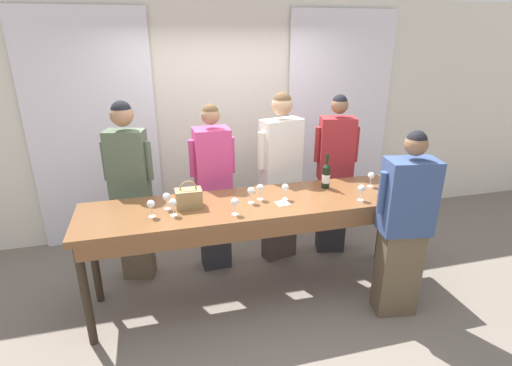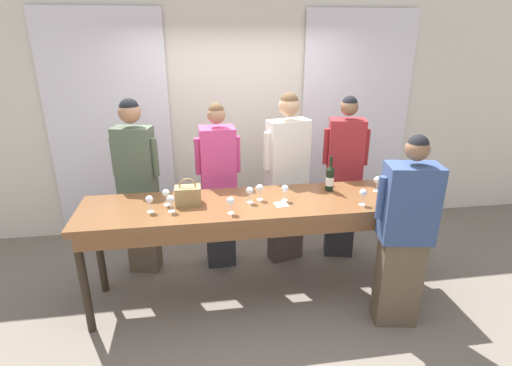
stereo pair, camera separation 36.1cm
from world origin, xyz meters
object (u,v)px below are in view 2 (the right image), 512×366
object	(u,v)px
host_pouring	(405,234)
guest_olive_jacket	(138,185)
wine_glass_by_bottle	(149,200)
wine_glass_center_left	(171,200)
wine_glass_center_mid	(250,191)
wine_glass_near_host	(231,201)
tasting_bar	(258,212)
wine_glass_front_left	(404,174)
wine_glass_front_mid	(285,189)
wine_glass_back_right	(393,175)
guest_pink_top	(219,187)
guest_striped_shirt	(343,178)
wine_glass_back_left	(363,193)
wine_glass_front_right	(260,188)
wine_glass_back_mid	(377,180)
handbag	(188,195)
wine_glass_center_right	(166,194)
guest_cream_sweater	(287,177)
wine_bottle	(330,178)

from	to	relation	value
host_pouring	guest_olive_jacket	bearing A→B (deg)	152.50
wine_glass_by_bottle	wine_glass_center_left	bearing A→B (deg)	-6.44
wine_glass_center_mid	wine_glass_near_host	world-z (taller)	same
tasting_bar	wine_glass_center_mid	xyz separation A→B (m)	(-0.07, 0.01, 0.20)
wine_glass_front_left	wine_glass_front_mid	distance (m)	1.28
wine_glass_back_right	wine_glass_front_mid	bearing A→B (deg)	-169.26
wine_glass_front_mid	guest_pink_top	distance (m)	0.88
guest_pink_top	guest_striped_shirt	world-z (taller)	guest_striped_shirt
wine_glass_back_left	guest_olive_jacket	size ratio (longest dim) A/B	0.08
wine_glass_front_right	guest_olive_jacket	distance (m)	1.31
tasting_bar	wine_glass_front_right	distance (m)	0.21
wine_glass_back_mid	guest_olive_jacket	size ratio (longest dim) A/B	0.08
host_pouring	wine_glass_center_left	bearing A→B (deg)	166.77
handbag	host_pouring	world-z (taller)	host_pouring
wine_glass_center_mid	wine_glass_center_right	xyz separation A→B (m)	(-0.73, 0.06, -0.00)
guest_pink_top	wine_glass_back_mid	bearing A→B (deg)	-20.96
wine_glass_front_left	guest_cream_sweater	xyz separation A→B (m)	(-1.09, 0.42, -0.13)
wine_bottle	wine_glass_by_bottle	size ratio (longest dim) A/B	2.29
wine_glass_near_host	host_pouring	size ratio (longest dim) A/B	0.09
wine_bottle	guest_striped_shirt	bearing A→B (deg)	55.50
wine_bottle	wine_glass_back_left	bearing A→B (deg)	-64.67
wine_glass_back_left	wine_glass_back_right	bearing A→B (deg)	40.47
wine_bottle	wine_glass_center_left	xyz separation A→B (m)	(-1.48, -0.26, -0.01)
wine_glass_center_right	wine_glass_back_right	distance (m)	2.20
tasting_bar	handbag	size ratio (longest dim) A/B	12.90
wine_bottle	guest_striped_shirt	size ratio (longest dim) A/B	0.19
wine_glass_front_left	wine_glass_back_right	distance (m)	0.12
wine_glass_back_right	wine_glass_near_host	world-z (taller)	same
wine_glass_near_host	guest_striped_shirt	world-z (taller)	guest_striped_shirt
wine_glass_center_left	wine_glass_by_bottle	xyz separation A→B (m)	(-0.18, 0.02, -0.00)
guest_pink_top	wine_glass_front_mid	bearing A→B (deg)	-49.35
wine_bottle	wine_glass_center_right	xyz separation A→B (m)	(-1.53, -0.12, -0.01)
wine_glass_back_mid	guest_striped_shirt	distance (m)	0.60
wine_glass_back_right	wine_glass_back_left	bearing A→B (deg)	-139.53
wine_glass_front_left	guest_striped_shirt	xyz separation A→B (m)	(-0.46, 0.42, -0.17)
wine_glass_back_mid	wine_glass_by_bottle	size ratio (longest dim) A/B	1.00
wine_glass_center_mid	wine_glass_near_host	distance (m)	0.28
wine_glass_back_left	wine_glass_center_right	bearing A→B (deg)	171.46
wine_glass_front_left	guest_pink_top	xyz separation A→B (m)	(-1.82, 0.42, -0.20)
wine_glass_back_left	host_pouring	distance (m)	0.48
wine_bottle	host_pouring	bearing A→B (deg)	-59.23
guest_pink_top	guest_cream_sweater	size ratio (longest dim) A/B	0.95
wine_glass_front_left	wine_glass_near_host	xyz separation A→B (m)	(-1.77, -0.43, 0.00)
wine_glass_front_right	wine_glass_center_left	distance (m)	0.80
guest_striped_shirt	wine_glass_front_mid	bearing A→B (deg)	-141.01
wine_glass_center_mid	guest_cream_sweater	xyz separation A→B (m)	(0.49, 0.65, -0.13)
wine_glass_front_right	wine_glass_back_left	bearing A→B (deg)	-15.94
handbag	guest_pink_top	distance (m)	0.69
wine_glass_center_left	guest_striped_shirt	world-z (taller)	guest_striped_shirt
wine_glass_center_mid	guest_striped_shirt	bearing A→B (deg)	30.02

